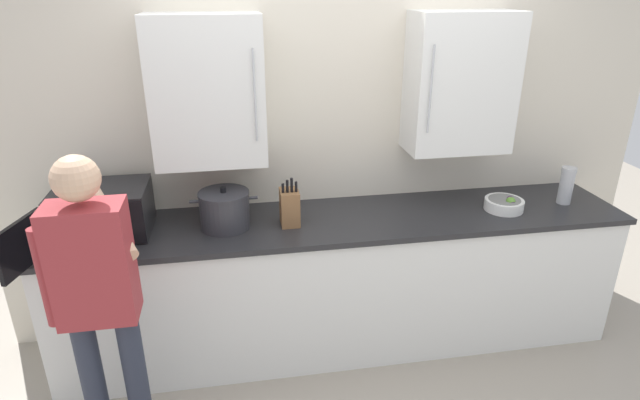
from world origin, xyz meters
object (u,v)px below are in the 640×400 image
(knife_block, at_px, (290,207))
(fruit_bowl, at_px, (504,204))
(microwave_oven, at_px, (97,211))
(thermos_flask, at_px, (566,185))
(person_figure, at_px, (97,291))
(stock_pot, at_px, (225,210))

(knife_block, relative_size, fruit_bowl, 1.23)
(microwave_oven, bearing_deg, thermos_flask, -1.01)
(knife_block, height_order, person_figure, person_figure)
(microwave_oven, relative_size, person_figure, 0.48)
(thermos_flask, relative_size, fruit_bowl, 1.01)
(microwave_oven, distance_m, stock_pot, 0.72)
(thermos_flask, relative_size, stock_pot, 0.63)
(microwave_oven, bearing_deg, fruit_bowl, -2.08)
(knife_block, xyz_separation_m, stock_pot, (-0.38, 0.02, 0.00))
(knife_block, bearing_deg, fruit_bowl, -1.11)
(thermos_flask, xyz_separation_m, fruit_bowl, (-0.44, -0.04, -0.08))
(person_figure, bearing_deg, fruit_bowl, 15.19)
(microwave_oven, relative_size, thermos_flask, 3.12)
(person_figure, bearing_deg, thermos_flask, 13.61)
(fruit_bowl, relative_size, person_figure, 0.15)
(stock_pot, bearing_deg, thermos_flask, -0.31)
(fruit_bowl, bearing_deg, person_figure, -164.81)
(knife_block, bearing_deg, microwave_oven, 176.71)
(microwave_oven, bearing_deg, person_figure, -79.34)
(thermos_flask, height_order, person_figure, person_figure)
(stock_pot, bearing_deg, knife_block, -3.52)
(knife_block, xyz_separation_m, fruit_bowl, (1.37, -0.03, -0.07))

